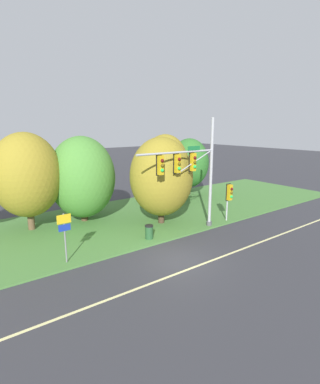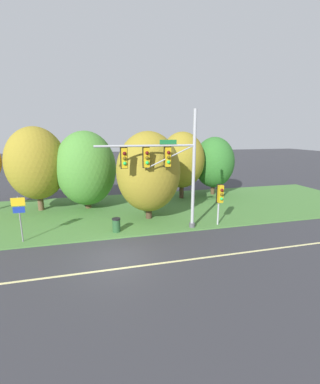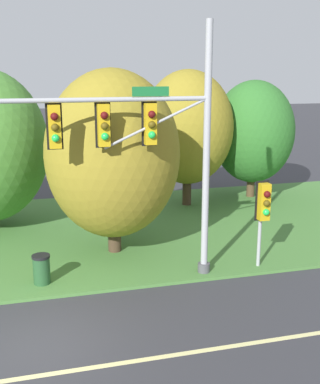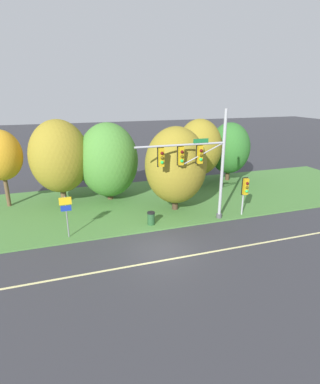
{
  "view_description": "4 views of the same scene",
  "coord_description": "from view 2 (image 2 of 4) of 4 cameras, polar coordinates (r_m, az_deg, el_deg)",
  "views": [
    {
      "loc": [
        -10.32,
        -12.0,
        7.48
      ],
      "look_at": [
        1.96,
        4.48,
        2.88
      ],
      "focal_mm": 28.0,
      "sensor_mm": 36.0,
      "label": 1
    },
    {
      "loc": [
        -0.91,
        -12.78,
        6.53
      ],
      "look_at": [
        3.18,
        3.01,
        2.75
      ],
      "focal_mm": 24.0,
      "sensor_mm": 36.0,
      "label": 2
    },
    {
      "loc": [
        0.31,
        -10.88,
        6.53
      ],
      "look_at": [
        4.4,
        4.53,
        2.52
      ],
      "focal_mm": 45.0,
      "sensor_mm": 36.0,
      "label": 3
    },
    {
      "loc": [
        -5.17,
        -15.22,
        9.12
      ],
      "look_at": [
        0.97,
        3.43,
        2.48
      ],
      "focal_mm": 28.0,
      "sensor_mm": 36.0,
      "label": 4
    }
  ],
  "objects": [
    {
      "name": "pedestrian_signal_near_kerb",
      "position": [
        18.27,
        13.22,
        -0.92
      ],
      "size": [
        0.46,
        0.55,
        2.97
      ],
      "color": "#9EA0A5",
      "rests_on": "grass_verge"
    },
    {
      "name": "tree_tall_centre",
      "position": [
        25.43,
        4.94,
        7.07
      ],
      "size": [
        4.37,
        4.37,
        6.55
      ],
      "color": "#423021",
      "rests_on": "grass_verge"
    },
    {
      "name": "grass_verge",
      "position": [
        22.03,
        -11.53,
        -4.35
      ],
      "size": [
        48.0,
        11.5,
        0.1
      ],
      "primitive_type": "cube",
      "color": "#477A38",
      "rests_on": "ground"
    },
    {
      "name": "tree_right_far",
      "position": [
        27.56,
        11.89,
        6.45
      ],
      "size": [
        4.19,
        4.19,
        6.03
      ],
      "color": "#4C3823",
      "rests_on": "grass_verge"
    },
    {
      "name": "ground_plane",
      "position": [
        14.38,
        -9.59,
        -14.16
      ],
      "size": [
        160.0,
        160.0,
        0.0
      ],
      "primitive_type": "plane",
      "color": "#333338"
    },
    {
      "name": "tree_left_of_mast",
      "position": [
        23.46,
        -25.76,
        5.7
      ],
      "size": [
        4.76,
        4.76,
        6.95
      ],
      "color": "brown",
      "rests_on": "grass_verge"
    },
    {
      "name": "route_sign_post",
      "position": [
        17.29,
        -28.79,
        -3.96
      ],
      "size": [
        0.76,
        0.08,
        2.79
      ],
      "color": "slate",
      "rests_on": "grass_verge"
    },
    {
      "name": "tree_mid_verge",
      "position": [
        19.09,
        -2.6,
        4.46
      ],
      "size": [
        4.75,
        4.75,
        6.57
      ],
      "color": "#423021",
      "rests_on": "grass_verge"
    },
    {
      "name": "lane_stripe",
      "position": [
        13.33,
        -9.1,
        -16.46
      ],
      "size": [
        36.0,
        0.16,
        0.01
      ],
      "primitive_type": "cube",
      "color": "beige",
      "rests_on": "ground"
    },
    {
      "name": "traffic_signal_mast",
      "position": [
        16.55,
        1.4,
        6.23
      ],
      "size": [
        6.56,
        0.49,
        7.92
      ],
      "color": "#9EA0A5",
      "rests_on": "grass_verge"
    },
    {
      "name": "tree_behind_signpost",
      "position": [
        22.75,
        -16.1,
        5.02
      ],
      "size": [
        5.03,
        5.03,
        6.61
      ],
      "color": "#4C3823",
      "rests_on": "grass_verge"
    },
    {
      "name": "trash_bin",
      "position": [
        17.37,
        -9.67,
        -7.23
      ],
      "size": [
        0.56,
        0.56,
        0.93
      ],
      "color": "#234C28",
      "rests_on": "grass_verge"
    }
  ]
}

